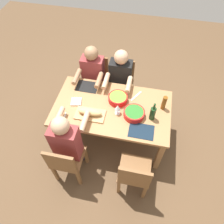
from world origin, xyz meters
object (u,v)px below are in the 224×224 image
object	(u,v)px
serving_bowl_greens	(134,113)
bread_loaf	(90,112)
diner_far_left	(93,75)
chair_near_left	(66,161)
diner_far_center	(120,79)
diner_near_left	(68,140)
wine_bottle	(153,113)
beer_bottle	(164,103)
dining_table	(112,111)
chair_far_center	(121,81)
cutting_board	(90,114)
napkin_stack	(76,102)
chair_near_right	(134,175)
wine_glass	(118,108)
serving_bowl_salad	(118,98)
chair_far_left	(96,78)

from	to	relation	value
serving_bowl_greens	bread_loaf	bearing A→B (deg)	-169.09
diner_far_left	chair_near_left	bearing A→B (deg)	-90.00
diner_far_center	diner_far_left	xyz separation A→B (m)	(-0.44, 0.00, 0.00)
diner_near_left	wine_bottle	xyz separation A→B (m)	(1.00, 0.53, 0.15)
bread_loaf	wine_bottle	world-z (taller)	wine_bottle
wine_bottle	beer_bottle	size ratio (longest dim) A/B	1.32
dining_table	chair_far_center	bearing A→B (deg)	90.00
diner_far_center	wine_bottle	bearing A→B (deg)	-50.99
chair_far_center	diner_far_center	size ratio (longest dim) A/B	0.71
cutting_board	napkin_stack	size ratio (longest dim) A/B	2.86
chair_near_right	napkin_stack	distance (m)	1.26
serving_bowl_greens	cutting_board	size ratio (longest dim) A/B	0.70
bread_loaf	diner_far_center	bearing A→B (deg)	71.97
chair_near_left	chair_far_center	xyz separation A→B (m)	(0.44, 1.58, 0.00)
dining_table	cutting_board	xyz separation A→B (m)	(-0.26, -0.19, 0.10)
chair_near_right	diner_far_center	world-z (taller)	diner_far_center
chair_near_left	beer_bottle	distance (m)	1.50
dining_table	wine_glass	distance (m)	0.24
serving_bowl_greens	napkin_stack	size ratio (longest dim) A/B	2.01
chair_far_center	bread_loaf	world-z (taller)	same
wine_glass	beer_bottle	bearing A→B (deg)	20.01
wine_bottle	dining_table	bearing A→B (deg)	172.23
diner_far_center	wine_glass	xyz separation A→B (m)	(0.09, -0.69, 0.16)
serving_bowl_salad	napkin_stack	distance (m)	0.59
cutting_board	napkin_stack	distance (m)	0.31
chair_near_right	diner_near_left	bearing A→B (deg)	168.31
chair_near_left	serving_bowl_greens	bearing A→B (deg)	43.04
wine_bottle	diner_near_left	bearing A→B (deg)	-151.95
beer_bottle	wine_glass	xyz separation A→B (m)	(-0.59, -0.22, 0.01)
chair_far_center	diner_far_left	world-z (taller)	diner_far_left
serving_bowl_greens	wine_bottle	size ratio (longest dim) A/B	0.97
dining_table	serving_bowl_salad	size ratio (longest dim) A/B	6.01
chair_near_left	beer_bottle	world-z (taller)	beer_bottle
chair_far_center	napkin_stack	world-z (taller)	chair_far_center
serving_bowl_greens	napkin_stack	bearing A→B (deg)	175.49
serving_bowl_salad	napkin_stack	xyz separation A→B (m)	(-0.57, -0.15, -0.04)
chair_far_center	serving_bowl_salad	size ratio (longest dim) A/B	3.17
diner_near_left	cutting_board	size ratio (longest dim) A/B	3.00
diner_near_left	chair_far_center	size ratio (longest dim) A/B	1.41
bread_loaf	wine_glass	bearing A→B (deg)	16.49
diner_near_left	chair_far_left	distance (m)	1.41
dining_table	diner_near_left	bearing A→B (deg)	-126.23
beer_bottle	chair_near_right	bearing A→B (deg)	-104.69
chair_near_left	chair_far_center	size ratio (longest dim) A/B	1.00
diner_near_left	chair_near_right	size ratio (longest dim) A/B	1.41
diner_far_left	wine_glass	distance (m)	0.89
chair_far_left	beer_bottle	size ratio (longest dim) A/B	3.86
serving_bowl_salad	dining_table	bearing A→B (deg)	-113.01
chair_near_right	wine_bottle	bearing A→B (deg)	81.41
napkin_stack	beer_bottle	bearing A→B (deg)	6.87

